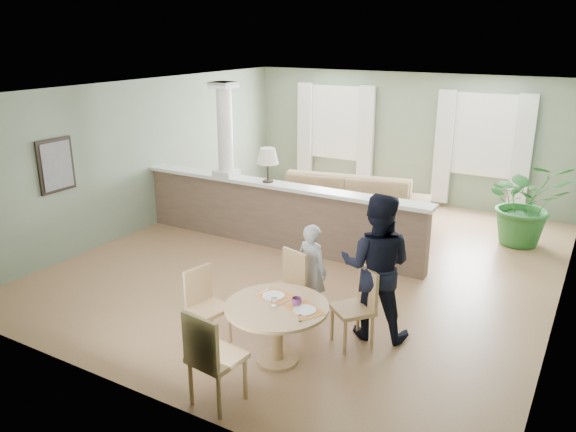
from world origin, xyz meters
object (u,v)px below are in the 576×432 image
Objects in this scene: sofa at (341,205)px; chair_near at (211,355)px; chair_side at (205,302)px; dining_table at (278,317)px; child_person at (312,270)px; chair_far_boy at (288,284)px; houseplant at (526,203)px; man_person at (376,266)px; chair_far_man at (359,303)px.

chair_near is (1.15, -5.36, 0.11)m from sofa.
chair_side is (0.33, -4.42, 0.04)m from sofa.
dining_table is 0.96m from chair_side.
chair_far_boy is at bearing 76.60° from child_person.
houseplant is at bearing -101.81° from child_person.
man_person is (0.83, 2.07, 0.32)m from chair_near.
chair_side is (-1.57, -0.83, -0.02)m from chair_far_man.
child_person is at bearing -82.08° from sofa.
houseplant is 4.87m from chair_far_boy.
sofa is 4.43m from chair_side.
chair_near is at bearing -98.06° from dining_table.
houseplant reaches higher than chair_side.
child_person reaches higher than chair_side.
chair_near reaches higher than chair_far_man.
child_person is at bearing -20.09° from chair_side.
chair_side is 2.04m from man_person.
chair_far_boy is (0.93, -3.54, 0.05)m from sofa.
houseplant reaches higher than dining_table.
chair_far_boy reaches higher than chair_side.
dining_table is 1.11× the size of chair_near.
sofa is 3.40m from child_person.
sofa is 3.86m from man_person.
sofa is at bearing 106.40° from dining_table.
child_person is (0.77, 1.20, 0.12)m from chair_side.
sofa is 5.48m from chair_near.
dining_table is at bearing -91.72° from chair_near.
child_person reaches higher than chair_far_boy.
sofa is at bearing 157.01° from chair_far_man.
dining_table is at bearing 112.94° from child_person.
man_person is (1.65, 1.12, 0.39)m from chair_side.
man_person is (0.88, -0.08, 0.27)m from child_person.
houseplant reaches higher than chair_near.
child_person is (-0.80, 0.37, 0.10)m from chair_far_man.
chair_far_man is at bearing -104.48° from houseplant.
dining_table is 0.64× the size of man_person.
dining_table is 1.26× the size of chair_side.
man_person is (1.98, -3.29, 0.43)m from sofa.
houseplant reaches higher than chair_far_boy.
chair_near is 2.25m from man_person.
chair_near is (0.21, -1.82, 0.05)m from chair_far_boy.
chair_near is 0.58× the size of man_person.
chair_side is at bearing -108.62° from chair_far_boy.
chair_near is at bearing -88.90° from sofa.
chair_far_boy is at bearing 0.93° from man_person.
man_person is (0.69, 1.08, 0.34)m from dining_table.
chair_far_boy is at bearing -143.73° from chair_far_man.
chair_near reaches higher than chair_side.
houseplant is 1.57× the size of chair_far_man.
child_person reaches higher than chair_near.
chair_far_man is at bearing -73.06° from sofa.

